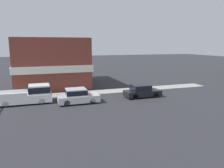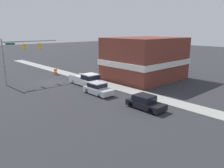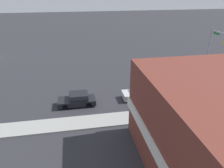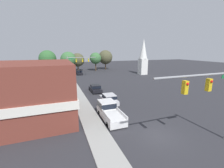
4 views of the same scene
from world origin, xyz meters
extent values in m
plane|color=#2D2D33|center=(0.00, 0.00, 0.00)|extent=(200.00, 200.00, 0.00)
cylinder|color=gray|center=(5.88, -2.68, 3.55)|extent=(0.22, 0.22, 7.10)
cube|color=#196B38|center=(4.68, -2.68, 6.31)|extent=(1.40, 0.04, 0.30)
cylinder|color=black|center=(-2.43, 12.02, 0.33)|extent=(0.22, 0.66, 0.66)
cylinder|color=black|center=(-0.71, 12.02, 0.33)|extent=(0.22, 0.66, 0.66)
cylinder|color=black|center=(-2.43, 9.32, 0.33)|extent=(0.22, 0.66, 0.66)
cylinder|color=black|center=(-0.71, 9.32, 0.33)|extent=(0.22, 0.66, 0.66)
cube|color=silver|center=(-1.57, 10.67, 0.54)|extent=(1.94, 4.36, 0.71)
cube|color=silver|center=(-1.57, 10.41, 1.26)|extent=(1.79, 2.09, 0.72)
cube|color=black|center=(-1.57, 10.41, 1.26)|extent=(1.80, 2.17, 0.50)
cylinder|color=black|center=(-2.72, 19.76, 0.33)|extent=(0.22, 0.66, 0.66)
cylinder|color=black|center=(-1.03, 19.76, 0.33)|extent=(0.22, 0.66, 0.66)
cylinder|color=black|center=(-2.72, 17.10, 0.33)|extent=(0.22, 0.66, 0.66)
cylinder|color=black|center=(-1.03, 17.10, 0.33)|extent=(0.22, 0.66, 0.66)
cube|color=black|center=(-1.87, 18.43, 0.50)|extent=(1.92, 4.30, 0.64)
cube|color=black|center=(-1.87, 18.17, 1.16)|extent=(1.76, 2.06, 0.69)
cube|color=black|center=(-1.87, 18.17, 1.16)|extent=(1.78, 2.15, 0.48)
cylinder|color=black|center=(-4.19, 6.92, 0.33)|extent=(0.22, 0.66, 0.66)
cylinder|color=black|center=(-2.32, 6.92, 0.33)|extent=(0.22, 0.66, 0.66)
cylinder|color=black|center=(-4.19, 3.45, 0.33)|extent=(0.22, 0.66, 0.66)
cylinder|color=black|center=(-2.32, 3.45, 0.33)|extent=(0.22, 0.66, 0.66)
cube|color=white|center=(-3.25, 5.18, 0.61)|extent=(2.09, 5.60, 0.85)
cube|color=white|center=(-3.25, 6.72, 1.50)|extent=(1.99, 2.13, 0.93)
cube|color=black|center=(-3.25, 6.72, 1.50)|extent=(2.01, 2.21, 0.65)
cube|color=white|center=(-4.24, 3.97, 1.21)|extent=(0.12, 3.17, 0.35)
cube|color=white|center=(-2.27, 3.97, 1.21)|extent=(0.12, 3.17, 0.35)
cube|color=brown|center=(-13.57, 8.64, 3.56)|extent=(12.34, 9.97, 7.12)
cube|color=silver|center=(-13.57, 8.64, 3.05)|extent=(12.64, 10.27, 0.90)
camera|label=1|loc=(21.12, 6.68, 6.26)|focal=35.00mm
camera|label=2|loc=(16.03, 32.43, 8.38)|focal=35.00mm
camera|label=3|loc=(-24.56, 18.39, 12.79)|focal=35.00mm
camera|label=4|loc=(-9.16, -11.16, 8.55)|focal=24.00mm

